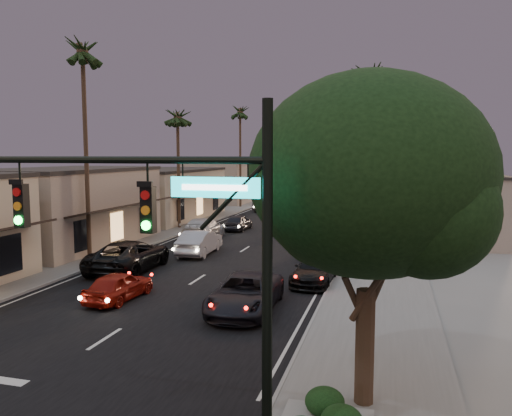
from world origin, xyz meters
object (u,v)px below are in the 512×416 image
Objects in this scene: palm_far at (282,127)px; oncoming_pickup at (130,255)px; palm_lc at (177,112)px; palm_rc at (383,126)px; oncoming_red at (119,286)px; curbside_black at (315,270)px; streetlight_left at (259,165)px; traffic_signal at (179,233)px; streetlight_right at (360,169)px; curbside_near at (245,293)px; palm_lb at (82,45)px; oncoming_silver at (200,242)px; palm_ra at (370,71)px; corner_tree at (372,184)px; arch at (324,162)px; palm_rb at (379,94)px; palm_ld at (240,109)px.

palm_far reaches higher than oncoming_pickup.
palm_lc is 1.00× the size of palm_rc.
oncoming_red is 9.96m from curbside_black.
traffic_signal is at bearing -76.86° from streetlight_left.
oncoming_red is (-7.76, 10.52, -4.40)m from traffic_signal.
curbside_near is (-2.90, -30.44, -4.55)m from streetlight_right.
palm_lb reaches higher than streetlight_left.
palm_far is (0.30, 56.00, -1.94)m from palm_lb.
curbside_black is at bearing 65.78° from curbside_near.
oncoming_silver is (-0.38, 11.00, 0.15)m from oncoming_red.
oncoming_silver is (-9.38, -19.48, -4.50)m from streetlight_right.
palm_lc is 20.99m from palm_ra.
palm_lb reaches higher than streetlight_right.
palm_ra is at bearing 169.30° from oncoming_silver.
oncoming_red is (-11.55, 7.07, -5.30)m from corner_tree.
curbside_near is 5.92m from curbside_black.
arch is 1.15× the size of palm_ra.
traffic_signal is at bearing -79.30° from palm_far.
palm_lc is 2.43× the size of oncoming_silver.
corner_tree is at bearing -57.66° from palm_lc.
streetlight_right reaches higher than arch.
streetlight_left is at bearing 136.79° from streetlight_right.
arch is 11.59m from palm_rc.
palm_lb reaches higher than oncoming_red.
streetlight_left is at bearing 103.14° from traffic_signal.
palm_lb reaches higher than oncoming_silver.
streetlight_right is 1.40× the size of oncoming_pickup.
arch is at bearing 108.30° from palm_rb.
streetlight_left is 1.87× the size of curbside_black.
palm_far is (-16.90, 34.00, -0.97)m from palm_rb.
palm_lb is 2.71× the size of curbside_near.
traffic_signal is 16.65m from curbside_black.
palm_ld is at bearing -77.23° from oncoming_red.
palm_rc is at bearing 87.22° from traffic_signal.
palm_lb is at bearing 26.96° from oncoming_silver.
palm_ld is 2.82× the size of oncoming_silver.
oncoming_silver is (-11.06, -18.48, -11.59)m from palm_rb.
oncoming_silver is (-8.14, 21.52, -4.25)m from traffic_signal.
palm_lc is 2.18× the size of curbside_near.
oncoming_red is (-9.00, -30.48, -4.65)m from streetlight_right.
streetlight_left reaches higher than curbside_black.
palm_far is (-1.38, 20.00, 6.11)m from streetlight_left.
palm_ra is at bearing -60.98° from palm_ld.
palm_far reaches higher than streetlight_right.
palm_far is 2.74× the size of curbside_black.
oncoming_silver is (6.14, 3.52, -12.56)m from palm_lb.
palm_far is at bearing -80.79° from oncoming_red.
oncoming_pickup is 1.15× the size of curbside_near.
palm_ra is 2.74× the size of curbside_black.
arch is 1.25× the size of palm_lc.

